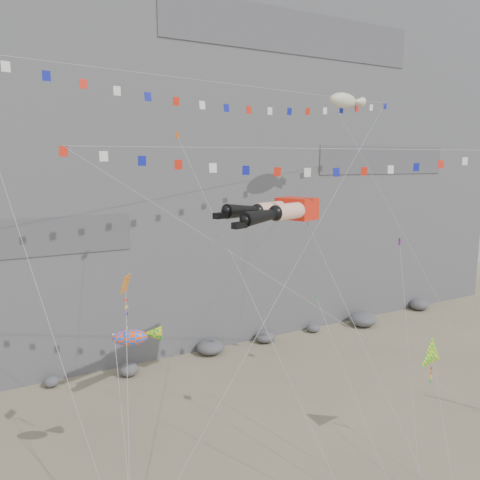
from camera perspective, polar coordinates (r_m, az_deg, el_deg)
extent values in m
plane|color=gray|center=(32.49, 10.19, -23.85)|extent=(120.00, 120.00, 0.00)
cube|color=slate|center=(56.25, -10.57, 16.66)|extent=(80.00, 28.00, 50.00)
cube|color=red|center=(32.32, 6.93, 3.84)|extent=(2.55, 2.95, 1.46)
cylinder|color=#FFB99F|center=(30.16, 5.79, 3.47)|extent=(2.69, 1.88, 1.08)
sphere|color=black|center=(29.16, 4.38, 3.29)|extent=(0.99, 0.99, 0.99)
cone|color=black|center=(28.02, 2.58, 2.88)|extent=(3.08, 1.88, 1.01)
cube|color=black|center=(26.56, -0.07, 1.81)|extent=(1.04, 0.74, 0.36)
cylinder|color=#FFB99F|center=(31.02, 3.58, 3.66)|extent=(2.69, 1.88, 1.08)
sphere|color=black|center=(30.05, 2.14, 3.49)|extent=(0.99, 0.99, 0.99)
cone|color=black|center=(28.92, 0.32, 3.54)|extent=(3.10, 1.89, 1.08)
cube|color=black|center=(27.49, -2.36, 3.00)|extent=(1.04, 0.74, 0.36)
cylinder|color=gray|center=(28.59, 14.49, -12.23)|extent=(0.03, 0.03, 20.18)
cylinder|color=gray|center=(27.21, -5.37, -3.57)|extent=(0.03, 0.03, 29.05)
cylinder|color=gray|center=(33.68, 19.67, -5.62)|extent=(0.03, 0.03, 22.27)
cube|color=gray|center=(40.02, 27.16, -17.93)|extent=(0.16, 0.16, 0.10)
cylinder|color=gray|center=(24.14, -13.47, -20.77)|extent=(0.03, 0.03, 13.90)
cylinder|color=gray|center=(24.90, -12.89, -23.21)|extent=(0.03, 0.03, 10.35)
cylinder|color=gray|center=(29.48, 23.74, -20.97)|extent=(0.03, 0.03, 9.24)
cylinder|color=gray|center=(38.67, 20.48, -0.46)|extent=(0.03, 0.03, 27.19)
cylinder|color=gray|center=(27.61, 1.54, -7.32)|extent=(0.03, 0.03, 24.54)
cylinder|color=gray|center=(33.26, 19.80, -11.86)|extent=(0.03, 0.03, 15.80)
cube|color=gray|center=(31.48, 21.00, -25.47)|extent=(0.16, 0.16, 0.10)
cylinder|color=gray|center=(27.74, 14.10, -18.66)|extent=(0.03, 0.03, 12.84)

